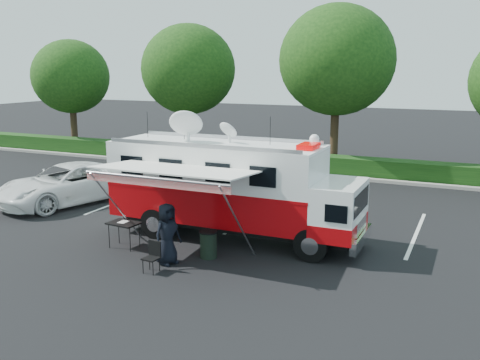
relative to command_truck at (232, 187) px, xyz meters
The scene contains 10 objects.
ground_plane 1.74m from the command_truck, ahead, with size 120.00×120.00×0.00m, color black.
back_border 13.37m from the command_truck, 84.61° to the left, with size 60.00×6.14×8.87m.
stall_lines 3.49m from the command_truck, 98.09° to the left, with size 24.12×5.50×0.01m.
command_truck is the anchor object (origin of this frame).
awning 2.69m from the command_truck, 107.38° to the right, with size 4.63×2.41×2.80m.
white_suv 8.58m from the command_truck, 169.91° to the left, with size 2.71×5.88×1.63m, color white.
person 3.44m from the command_truck, 103.85° to the right, with size 0.88×0.57×1.80m, color black.
folding_table 3.64m from the command_truck, 140.75° to the right, with size 1.03×0.78×0.82m.
folding_chair 3.85m from the command_truck, 102.10° to the right, with size 0.44×0.46×0.86m.
trash_bin 2.36m from the command_truck, 85.87° to the right, with size 0.55×0.55×0.82m.
Camera 1 is at (7.16, -15.44, 5.63)m, focal length 40.00 mm.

